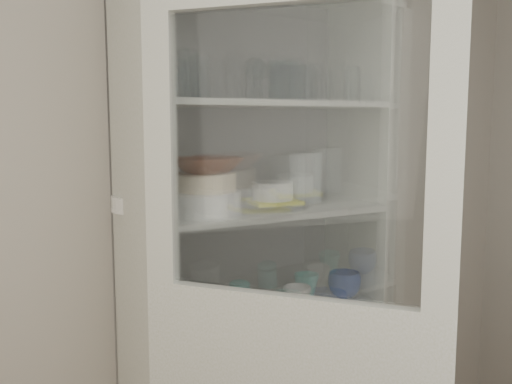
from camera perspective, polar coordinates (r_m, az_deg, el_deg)
wall_back at (r=2.29m, az=-7.12°, el=-0.13°), size 3.60×0.02×2.60m
pantry_cabinet at (r=2.31m, az=-0.76°, el=-9.17°), size 1.00×0.45×2.10m
cupboard_door at (r=1.72m, az=3.27°, el=-17.50°), size 0.61×0.72×2.00m
tumbler_0 at (r=1.89m, az=-5.64°, el=11.33°), size 0.08×0.08×0.13m
tumbler_1 at (r=1.87m, az=-6.78°, el=11.62°), size 0.08×0.08×0.15m
tumbler_2 at (r=2.07m, az=2.33°, el=11.02°), size 0.08×0.08×0.14m
tumbler_3 at (r=2.08m, az=4.03°, el=11.08°), size 0.09×0.09×0.14m
tumbler_4 at (r=2.07m, az=3.23°, el=10.98°), size 0.07×0.07×0.13m
tumbler_5 at (r=2.14m, az=4.82°, el=10.82°), size 0.08×0.08×0.13m
tumbler_6 at (r=2.25m, az=9.56°, el=10.57°), size 0.08×0.08×0.13m
tumbler_7 at (r=2.04m, az=-7.04°, el=11.03°), size 0.08×0.08×0.13m
tumbler_8 at (r=2.02m, az=-6.28°, el=11.00°), size 0.07×0.07×0.13m
tumbler_9 at (r=2.17m, az=-0.22°, el=10.79°), size 0.07×0.07×0.13m
tumbler_10 at (r=2.25m, az=3.13°, el=10.86°), size 0.08×0.08×0.15m
tumbler_11 at (r=2.24m, az=2.57°, el=10.81°), size 0.08×0.08×0.14m
goblet_0 at (r=2.10m, az=-11.14°, el=11.06°), size 0.07×0.07×0.15m
goblet_1 at (r=2.26m, az=-0.13°, el=11.37°), size 0.08×0.08×0.19m
goblet_2 at (r=2.26m, az=0.37°, el=11.17°), size 0.08×0.08×0.17m
goblet_3 at (r=2.33m, az=3.37°, el=11.23°), size 0.08×0.08×0.19m
plate_stack_front at (r=2.00m, az=-4.92°, el=-1.11°), size 0.24×0.24×0.08m
plate_stack_back at (r=2.13m, az=-11.30°, el=-1.09°), size 0.22×0.22×0.06m
cream_bowl at (r=1.99m, az=-4.94°, el=1.00°), size 0.26×0.26×0.06m
terracotta_bowl at (r=1.98m, az=-4.96°, el=2.71°), size 0.27×0.27×0.06m
glass_platter at (r=2.17m, az=1.65°, el=-1.32°), size 0.35×0.35×0.02m
yellow_trivet at (r=2.17m, az=1.65°, el=-0.94°), size 0.21×0.21×0.01m
white_ramekin at (r=2.16m, az=1.65°, el=0.13°), size 0.20×0.20×0.07m
grey_bowl_stack at (r=2.32m, az=4.96°, el=1.51°), size 0.13×0.13×0.20m
mug_blue at (r=2.42m, az=8.83°, el=-9.12°), size 0.17×0.17×0.11m
mug_teal at (r=2.41m, az=5.06°, el=-9.26°), size 0.13×0.13×0.10m
mug_white at (r=2.23m, az=4.16°, el=-10.60°), size 0.13×0.13×0.10m
teal_jar at (r=2.25m, az=-1.64°, el=-10.42°), size 0.08×0.08×0.10m
measuring_cups at (r=2.11m, az=-3.00°, el=-12.45°), size 0.09×0.09×0.04m
white_canister at (r=2.17m, az=-8.10°, el=-10.56°), size 0.14×0.14×0.14m
tin_box at (r=2.56m, az=5.79°, el=-18.20°), size 0.23×0.17×0.07m
tumbler_12 at (r=2.17m, az=5.28°, el=10.77°), size 0.07×0.07×0.13m
tumbler_13 at (r=2.06m, az=2.19°, el=11.11°), size 0.07×0.07×0.14m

